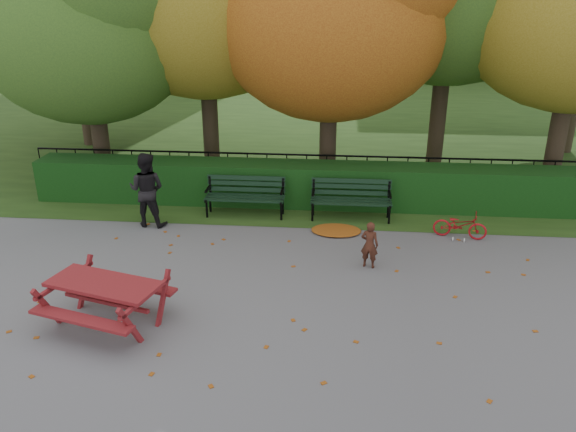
# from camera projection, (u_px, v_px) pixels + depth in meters

# --- Properties ---
(ground) EXTENTS (90.00, 90.00, 0.00)m
(ground) POSITION_uv_depth(u_px,v_px,m) (287.00, 298.00, 9.46)
(ground) COLOR slate
(ground) RESTS_ON ground
(grass_strip) EXTENTS (90.00, 90.00, 0.00)m
(grass_strip) POSITION_uv_depth(u_px,v_px,m) (319.00, 119.00, 22.38)
(grass_strip) COLOR #203C14
(grass_strip) RESTS_ON ground
(hedge) EXTENTS (13.00, 0.90, 1.00)m
(hedge) POSITION_uv_depth(u_px,v_px,m) (304.00, 184.00, 13.43)
(hedge) COLOR black
(hedge) RESTS_ON ground
(iron_fence) EXTENTS (14.00, 0.04, 1.02)m
(iron_fence) POSITION_uv_depth(u_px,v_px,m) (306.00, 173.00, 14.15)
(iron_fence) COLOR black
(iron_fence) RESTS_ON ground
(tree_a) EXTENTS (5.88, 5.60, 7.48)m
(tree_a) POSITION_uv_depth(u_px,v_px,m) (92.00, 3.00, 13.34)
(tree_a) COLOR #30251A
(tree_a) RESTS_ON ground
(bench_left) EXTENTS (1.80, 0.57, 0.88)m
(bench_left) POSITION_uv_depth(u_px,v_px,m) (245.00, 193.00, 12.79)
(bench_left) COLOR black
(bench_left) RESTS_ON ground
(bench_right) EXTENTS (1.80, 0.57, 0.88)m
(bench_right) POSITION_uv_depth(u_px,v_px,m) (351.00, 196.00, 12.59)
(bench_right) COLOR black
(bench_right) RESTS_ON ground
(picnic_table) EXTENTS (2.02, 1.78, 0.83)m
(picnic_table) POSITION_uv_depth(u_px,v_px,m) (105.00, 292.00, 8.53)
(picnic_table) COLOR maroon
(picnic_table) RESTS_ON ground
(leaf_pile) EXTENTS (1.22, 0.97, 0.07)m
(leaf_pile) POSITION_uv_depth(u_px,v_px,m) (336.00, 230.00, 12.03)
(leaf_pile) COLOR maroon
(leaf_pile) RESTS_ON ground
(leaf_scatter) EXTENTS (9.00, 5.70, 0.01)m
(leaf_scatter) POSITION_uv_depth(u_px,v_px,m) (289.00, 289.00, 9.74)
(leaf_scatter) COLOR maroon
(leaf_scatter) RESTS_ON ground
(child) EXTENTS (0.38, 0.30, 0.91)m
(child) POSITION_uv_depth(u_px,v_px,m) (370.00, 245.00, 10.37)
(child) COLOR #422015
(child) RESTS_ON ground
(adult) EXTENTS (0.85, 0.68, 1.64)m
(adult) POSITION_uv_depth(u_px,v_px,m) (147.00, 190.00, 12.11)
(adult) COLOR black
(adult) RESTS_ON ground
(bicycle) EXTENTS (1.14, 0.59, 0.57)m
(bicycle) POSITION_uv_depth(u_px,v_px,m) (460.00, 225.00, 11.67)
(bicycle) COLOR #AB0F18
(bicycle) RESTS_ON ground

